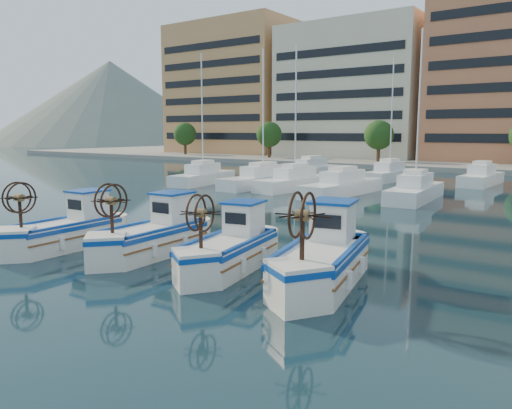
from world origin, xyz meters
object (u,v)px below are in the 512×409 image
at_px(fishing_boat_d, 323,256).
at_px(fishing_boat_a, 67,229).
at_px(fishing_boat_b, 154,234).
at_px(fishing_boat_c, 230,247).

bearing_deg(fishing_boat_d, fishing_boat_a, 177.02).
xyz_separation_m(fishing_boat_b, fishing_boat_d, (7.12, 0.49, 0.06)).
relative_size(fishing_boat_b, fishing_boat_c, 1.02).
relative_size(fishing_boat_b, fishing_boat_d, 0.92).
relative_size(fishing_boat_a, fishing_boat_b, 0.98).
relative_size(fishing_boat_a, fishing_boat_d, 0.90).
xyz_separation_m(fishing_boat_a, fishing_boat_c, (7.45, 1.37, -0.01)).
bearing_deg(fishing_boat_b, fishing_boat_d, 1.37).
xyz_separation_m(fishing_boat_a, fishing_boat_b, (3.74, 1.27, 0.02)).
bearing_deg(fishing_boat_c, fishing_boat_a, 179.99).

